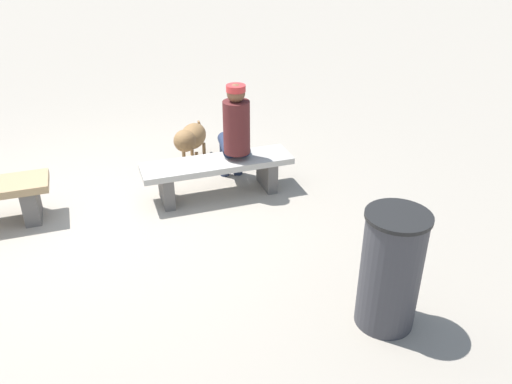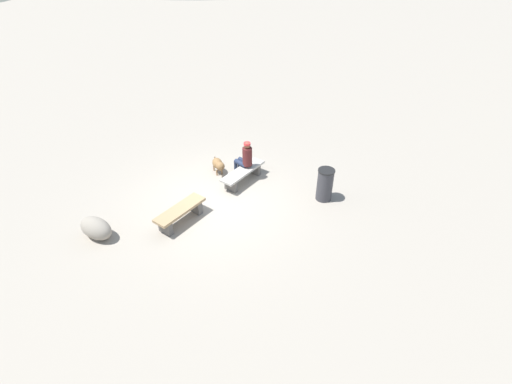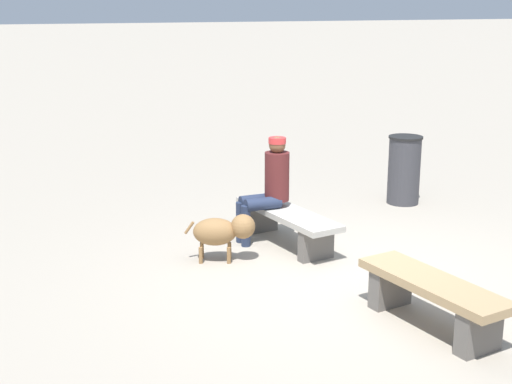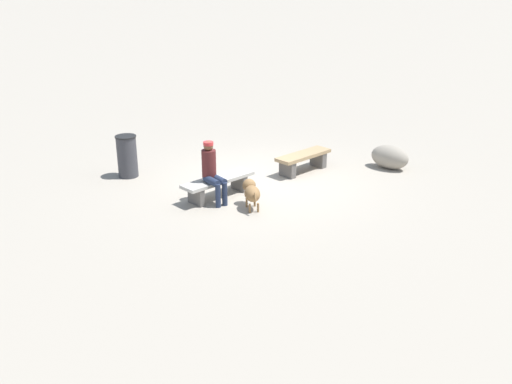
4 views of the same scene
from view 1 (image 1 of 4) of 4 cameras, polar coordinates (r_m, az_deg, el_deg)
The scene contains 5 objects.
ground at distance 5.76m, azimuth -16.39°, elevation -2.65°, with size 210.00×210.00×0.06m, color #9E9384.
bench_right at distance 5.79m, azimuth -4.28°, elevation 2.40°, with size 1.72×0.61×0.42m.
seated_person at distance 5.77m, azimuth -2.33°, elevation 6.75°, with size 0.32×0.64×1.27m.
dog at distance 6.56m, azimuth -7.24°, elevation 5.98°, with size 0.51×0.73×0.54m.
trash_bin at distance 4.01m, azimuth 14.68°, elevation -8.39°, with size 0.48×0.48×0.98m.
Camera 1 is at (0.50, -4.98, 2.83)m, focal length 36.09 mm.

